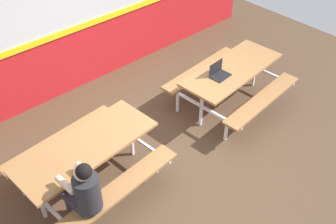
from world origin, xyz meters
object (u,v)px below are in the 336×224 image
at_px(picnic_table_left, 87,154).
at_px(student_nearer, 84,191).
at_px(laptop_dark, 219,73).
at_px(picnic_table_right, 231,77).

relative_size(picnic_table_left, student_nearer, 1.61).
distance_m(student_nearer, laptop_dark, 2.89).
height_order(student_nearer, laptop_dark, student_nearer).
xyz_separation_m(picnic_table_left, picnic_table_right, (2.76, -0.09, 0.00)).
height_order(picnic_table_left, student_nearer, student_nearer).
bearing_deg(student_nearer, picnic_table_left, 55.67).
bearing_deg(student_nearer, laptop_dark, 10.28).
distance_m(picnic_table_right, laptop_dark, 0.39).
height_order(picnic_table_left, laptop_dark, laptop_dark).
relative_size(student_nearer, laptop_dark, 3.58).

